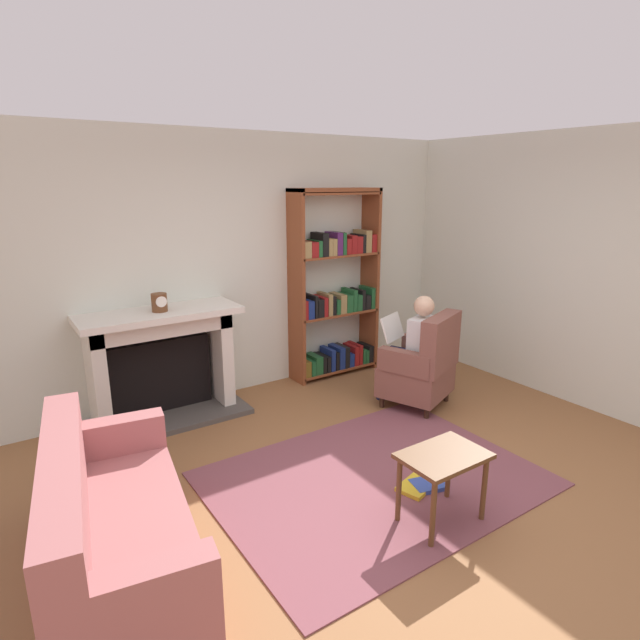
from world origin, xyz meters
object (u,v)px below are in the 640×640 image
mantel_clock (159,302)px  sofa_floral (113,531)px  fireplace (161,360)px  bookshelf (336,290)px  armchair_reading (422,366)px  seated_reader (413,345)px  side_table (443,465)px

mantel_clock → sofa_floral: size_ratio=0.09×
sofa_floral → mantel_clock: bearing=-17.0°
mantel_clock → fireplace: bearing=90.3°
bookshelf → armchair_reading: (0.17, -1.25, -0.58)m
seated_reader → sofa_floral: seated_reader is taller
fireplace → sofa_floral: fireplace is taller
fireplace → seated_reader: seated_reader is taller
bookshelf → side_table: bearing=-111.3°
mantel_clock → sofa_floral: mantel_clock is taller
sofa_floral → bookshelf: bearing=-47.1°
mantel_clock → sofa_floral: bearing=-115.8°
bookshelf → armchair_reading: bookshelf is taller
sofa_floral → side_table: size_ratio=3.20×
mantel_clock → armchair_reading: bearing=-26.6°
bookshelf → armchair_reading: bearing=-82.1°
bookshelf → mantel_clock: bearing=-176.2°
mantel_clock → bookshelf: bookshelf is taller
bookshelf → seated_reader: (0.13, -1.14, -0.38)m
armchair_reading → seated_reader: size_ratio=0.85×
fireplace → side_table: fireplace is taller
seated_reader → sofa_floral: bearing=-6.2°
bookshelf → side_table: size_ratio=3.82×
side_table → seated_reader: bearing=52.4°
fireplace → sofa_floral: bearing=-114.7°
fireplace → seated_reader: 2.45m
mantel_clock → side_table: bearing=-68.0°
seated_reader → side_table: 1.92m
armchair_reading → seated_reader: (-0.04, 0.11, 0.20)m
sofa_floral → side_table: (1.92, -0.66, 0.10)m
sofa_floral → armchair_reading: bearing=-67.7°
seated_reader → side_table: (-1.17, -1.52, -0.20)m
mantel_clock → bookshelf: size_ratio=0.08×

